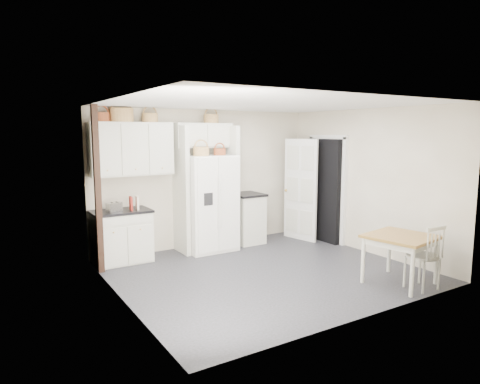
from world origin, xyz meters
TOP-DOWN VIEW (x-y plane):
  - floor at (0.00, 0.00)m, footprint 4.50×4.50m
  - ceiling at (0.00, 0.00)m, footprint 4.50×4.50m
  - wall_back at (0.00, 2.00)m, footprint 4.50×0.00m
  - wall_left at (-2.25, 0.00)m, footprint 0.00×4.00m
  - wall_right at (2.25, 0.00)m, footprint 0.00×4.00m
  - refrigerator at (-0.15, 1.61)m, footprint 0.91×0.73m
  - base_cab_left at (-1.76, 1.70)m, footprint 0.92×0.58m
  - base_cab_right at (0.73, 1.70)m, footprint 0.54×0.64m
  - dining_table at (1.36, -1.45)m, footprint 1.00×1.00m
  - windsor_chair at (1.45, -1.75)m, footprint 0.47×0.43m
  - counter_left at (-1.76, 1.70)m, footprint 0.96×0.62m
  - counter_right at (0.73, 1.70)m, footprint 0.58×0.69m
  - toaster at (-1.89, 1.59)m, footprint 0.26×0.20m
  - cookbook_red at (-1.61, 1.62)m, footprint 0.05×0.16m
  - cookbook_cream at (-1.50, 1.62)m, footprint 0.05×0.15m
  - basket_upper_a at (-1.98, 1.83)m, footprint 0.26×0.26m
  - basket_upper_b at (-1.65, 1.83)m, footprint 0.39×0.39m
  - basket_upper_c at (-1.16, 1.83)m, footprint 0.27×0.27m
  - basket_bridge_b at (0.03, 1.83)m, footprint 0.28×0.28m
  - basket_fridge_a at (-0.34, 1.51)m, footprint 0.29×0.29m
  - basket_fridge_b at (0.03, 1.51)m, footprint 0.23×0.23m
  - upper_cabinet at (-1.50, 1.83)m, footprint 1.40×0.34m
  - bridge_cabinet at (-0.15, 1.83)m, footprint 1.12×0.34m
  - fridge_panel_left at (-0.66, 1.70)m, footprint 0.08×0.60m
  - fridge_panel_right at (0.36, 1.70)m, footprint 0.08×0.60m
  - trim_post at (-2.20, 1.35)m, footprint 0.09×0.09m
  - doorway_void at (2.16, 1.00)m, footprint 0.18×0.85m
  - door_slab at (1.80, 1.33)m, footprint 0.21×0.79m

SIDE VIEW (x-z plane):
  - floor at x=0.00m, z-range 0.00..0.00m
  - dining_table at x=1.36m, z-range 0.00..0.72m
  - base_cab_left at x=-1.76m, z-range 0.00..0.85m
  - windsor_chair at x=1.45m, z-range 0.00..0.93m
  - base_cab_right at x=0.73m, z-range 0.00..0.95m
  - counter_left at x=-1.76m, z-range 0.85..0.89m
  - refrigerator at x=-0.15m, z-range 0.00..1.77m
  - counter_right at x=0.73m, z-range 0.95..0.99m
  - toaster at x=-1.89m, z-range 0.89..1.05m
  - cookbook_cream at x=-1.50m, z-range 0.89..1.11m
  - cookbook_red at x=-1.61m, z-range 0.89..1.12m
  - doorway_void at x=2.16m, z-range 0.00..2.05m
  - door_slab at x=1.80m, z-range 0.00..2.05m
  - fridge_panel_left at x=-0.66m, z-range 0.00..2.30m
  - fridge_panel_right at x=0.36m, z-range 0.00..2.30m
  - wall_back at x=0.00m, z-range -0.95..3.55m
  - wall_left at x=-2.25m, z-range -0.70..3.30m
  - wall_right at x=2.25m, z-range -0.70..3.30m
  - trim_post at x=-2.20m, z-range 0.00..2.60m
  - basket_fridge_b at x=0.03m, z-range 1.77..1.89m
  - basket_fridge_a at x=-0.34m, z-range 1.77..1.92m
  - upper_cabinet at x=-1.50m, z-range 1.45..2.35m
  - bridge_cabinet at x=-0.15m, z-range 1.90..2.35m
  - basket_upper_a at x=-1.98m, z-range 2.35..2.50m
  - basket_upper_c at x=-1.16m, z-range 2.35..2.51m
  - basket_bridge_b at x=0.03m, z-range 2.35..2.51m
  - basket_upper_b at x=-1.65m, z-range 2.35..2.58m
  - ceiling at x=0.00m, z-range 2.60..2.60m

